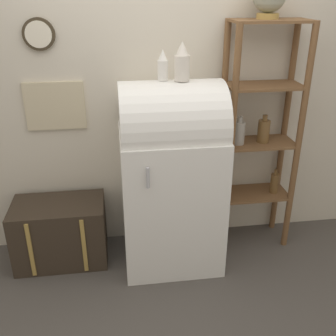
% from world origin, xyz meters
% --- Properties ---
extents(ground_plane, '(12.00, 12.00, 0.00)m').
position_xyz_m(ground_plane, '(0.00, 0.00, 0.00)').
color(ground_plane, '#4C4742').
extents(wall_back, '(7.00, 0.09, 2.70)m').
position_xyz_m(wall_back, '(-0.01, 0.57, 1.35)').
color(wall_back, beige).
rests_on(wall_back, ground_plane).
extents(refrigerator, '(0.76, 0.71, 1.48)m').
position_xyz_m(refrigerator, '(-0.00, 0.21, 0.76)').
color(refrigerator, white).
rests_on(refrigerator, ground_plane).
extents(suitcase_trunk, '(0.72, 0.44, 0.52)m').
position_xyz_m(suitcase_trunk, '(-0.89, 0.29, 0.26)').
color(suitcase_trunk, '#33281E').
rests_on(suitcase_trunk, ground_plane).
extents(shelf_unit, '(0.59, 0.33, 1.86)m').
position_xyz_m(shelf_unit, '(0.73, 0.36, 1.01)').
color(shelf_unit, brown).
rests_on(shelf_unit, ground_plane).
extents(vase_left, '(0.07, 0.07, 0.21)m').
position_xyz_m(vase_left, '(-0.06, 0.23, 1.57)').
color(vase_left, white).
rests_on(vase_left, refrigerator).
extents(vase_center, '(0.10, 0.10, 0.26)m').
position_xyz_m(vase_center, '(0.07, 0.20, 1.60)').
color(vase_center, silver).
rests_on(vase_center, refrigerator).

